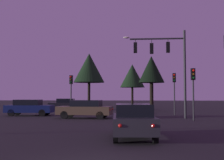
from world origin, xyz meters
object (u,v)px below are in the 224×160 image
traffic_light_corner_right (174,85)px  tree_left_far (132,76)px  tree_center_horizon (89,68)px  car_far_lane (65,104)px  traffic_light_median (193,83)px  traffic_signal_mast_arm (166,58)px  car_crossing_right (29,107)px  tree_behind_sign (151,70)px  car_nearside_lane (133,120)px  car_crossing_left (85,109)px  traffic_light_corner_left (71,86)px

traffic_light_corner_right → tree_left_far: (-4.29, 14.53, 1.95)m
tree_left_far → tree_center_horizon: size_ratio=0.74×
car_far_lane → traffic_light_corner_right: bearing=-30.8°
traffic_light_corner_right → traffic_light_median: traffic_light_corner_right is taller
traffic_signal_mast_arm → car_crossing_right: 13.51m
tree_behind_sign → car_nearside_lane: bearing=-95.3°
tree_left_far → tree_center_horizon: (-7.20, 3.68, 1.61)m
traffic_signal_mast_arm → car_crossing_left: (-6.82, -0.54, -4.29)m
car_crossing_right → tree_behind_sign: tree_behind_sign is taller
traffic_signal_mast_arm → car_crossing_left: bearing=-175.5°
car_crossing_left → car_crossing_right: size_ratio=1.05×
traffic_signal_mast_arm → car_far_lane: bearing=133.8°
car_crossing_left → tree_center_horizon: 24.16m
car_crossing_left → tree_center_horizon: (-3.42, 23.23, 5.70)m
traffic_light_corner_right → car_crossing_left: size_ratio=0.88×
tree_behind_sign → tree_center_horizon: tree_center_horizon is taller
traffic_light_corner_left → tree_center_horizon: 18.62m
car_far_lane → tree_left_far: (8.65, 6.82, 4.09)m
traffic_light_corner_right → car_crossing_left: 9.75m
traffic_light_corner_right → tree_left_far: bearing=106.5°
traffic_signal_mast_arm → car_nearside_lane: size_ratio=1.82×
traffic_light_median → tree_center_horizon: size_ratio=0.45×
car_crossing_left → tree_behind_sign: 14.49m
traffic_light_corner_right → traffic_light_median: 6.60m
tree_left_far → traffic_light_corner_left: bearing=-112.9°
car_crossing_left → tree_left_far: 20.32m
traffic_light_corner_left → traffic_light_corner_right: bearing=0.1°
traffic_signal_mast_arm → tree_left_far: 19.24m
traffic_light_corner_left → car_crossing_right: bearing=-146.0°
traffic_signal_mast_arm → car_crossing_right: (-12.63, 2.13, -4.29)m
car_nearside_lane → tree_behind_sign: tree_behind_sign is taller
traffic_light_corner_right → traffic_light_median: bearing=-85.4°
traffic_light_corner_right → tree_center_horizon: 21.83m
car_nearside_lane → tree_behind_sign: bearing=84.7°
traffic_signal_mast_arm → car_far_lane: traffic_signal_mast_arm is taller
car_nearside_lane → tree_left_far: size_ratio=0.61×
traffic_signal_mast_arm → tree_behind_sign: (-0.57, 11.79, 0.05)m
traffic_light_corner_right → car_nearside_lane: traffic_light_corner_right is taller
car_crossing_left → car_far_lane: bearing=110.9°
traffic_light_corner_left → car_far_lane: bearing=108.1°
traffic_signal_mast_arm → traffic_light_median: (1.79, -2.10, -2.25)m
traffic_light_corner_left → car_nearside_lane: 17.40m
tree_center_horizon → traffic_light_median: bearing=-64.1°
car_far_lane → traffic_light_median: bearing=-46.7°
traffic_light_corner_right → car_crossing_left: (-8.08, -5.01, -2.14)m
traffic_light_corner_right → traffic_signal_mast_arm: bearing=-105.7°
traffic_light_median → tree_left_far: size_ratio=0.60×
car_crossing_left → traffic_light_median: bearing=-10.3°
car_crossing_right → tree_behind_sign: 16.06m
traffic_light_median → tree_behind_sign: size_ratio=0.58×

